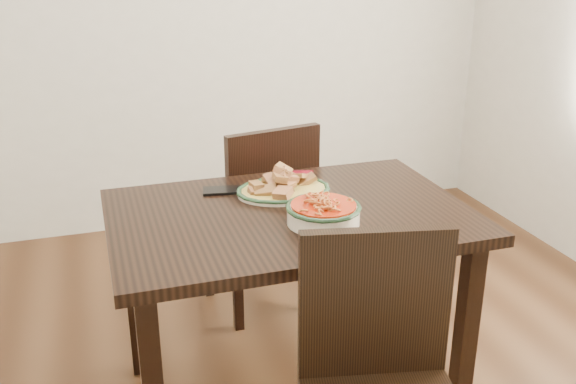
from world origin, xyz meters
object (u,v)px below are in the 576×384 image
object	(u,v)px
chair_far	(263,210)
noodle_bowl	(323,211)
smartphone	(223,190)
dining_table	(290,237)
chair_near	(381,379)
fish_plate	(284,182)

from	to	relation	value
chair_far	noodle_bowl	bearing A→B (deg)	78.47
smartphone	dining_table	bearing A→B (deg)	-44.61
chair_near	noodle_bowl	world-z (taller)	chair_near
dining_table	chair_far	bearing A→B (deg)	83.22
chair_far	fish_plate	world-z (taller)	chair_far
dining_table	chair_far	xyz separation A→B (m)	(0.07, 0.61, -0.15)
fish_plate	smartphone	bearing A→B (deg)	157.71
fish_plate	smartphone	distance (m)	0.22
dining_table	chair_near	world-z (taller)	chair_near
dining_table	chair_far	world-z (taller)	chair_far
chair_near	fish_plate	distance (m)	0.83
chair_near	fish_plate	world-z (taller)	chair_near
fish_plate	smartphone	world-z (taller)	fish_plate
chair_near	smartphone	world-z (taller)	chair_near
fish_plate	noodle_bowl	world-z (taller)	fish_plate
dining_table	smartphone	world-z (taller)	smartphone
chair_far	smartphone	distance (m)	0.51
chair_far	smartphone	world-z (taller)	chair_far
dining_table	noodle_bowl	world-z (taller)	noodle_bowl
chair_near	noodle_bowl	xyz separation A→B (m)	(0.01, 0.48, 0.29)
dining_table	chair_near	xyz separation A→B (m)	(0.06, -0.62, -0.15)
noodle_bowl	chair_near	bearing A→B (deg)	-91.51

